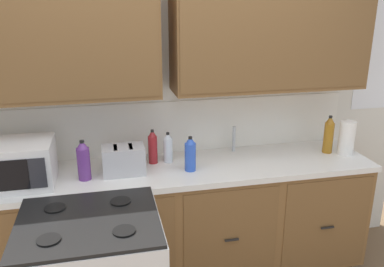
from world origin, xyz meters
name	(u,v)px	position (x,y,z in m)	size (l,w,h in m)	color
wall_unit	(165,62)	(0.00, 0.50, 1.63)	(4.08, 0.40, 2.39)	silver
counter_run	(172,224)	(0.00, 0.30, 0.47)	(2.91, 0.64, 0.92)	black
microwave	(14,164)	(-1.00, 0.25, 1.06)	(0.48, 0.37, 0.28)	white
toaster	(124,160)	(-0.32, 0.27, 1.02)	(0.28, 0.18, 0.19)	#B7B7BC
sink_faucet	(234,139)	(0.53, 0.51, 1.02)	(0.02, 0.02, 0.20)	#B2B5BA
paper_towel_roll	(347,138)	(1.33, 0.26, 1.05)	(0.12, 0.12, 0.26)	white
bottle_amber	(329,135)	(1.22, 0.33, 1.07)	(0.07, 0.07, 0.29)	#9E6619
bottle_clear	(168,148)	(0.00, 0.41, 1.03)	(0.07, 0.07, 0.22)	silver
bottle_red	(153,147)	(-0.11, 0.41, 1.04)	(0.07, 0.07, 0.25)	maroon
bottle_blue	(190,154)	(0.12, 0.22, 1.04)	(0.08, 0.08, 0.24)	blue
bottle_violet	(84,161)	(-0.58, 0.23, 1.05)	(0.08, 0.08, 0.27)	#663384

